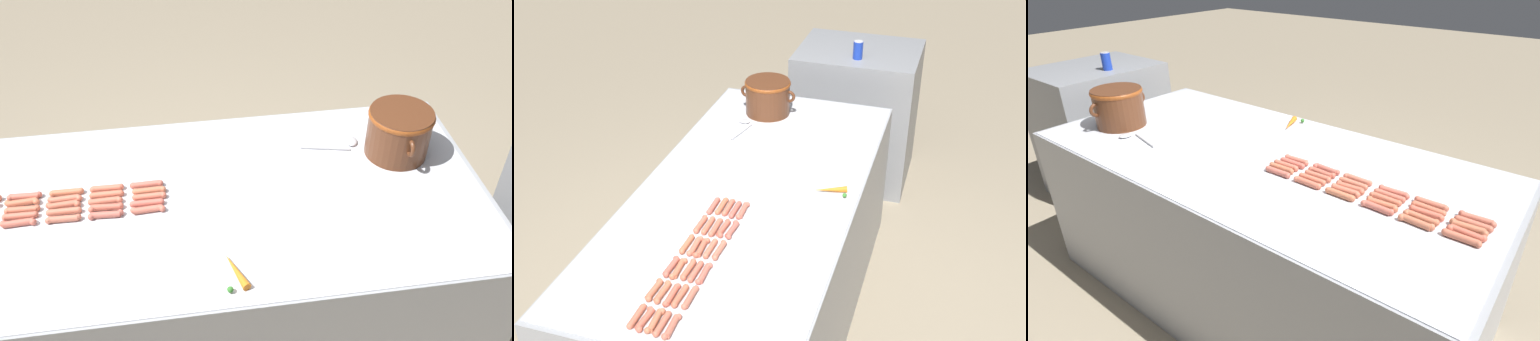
% 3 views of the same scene
% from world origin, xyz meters
% --- Properties ---
extents(ground_plane, '(20.00, 20.00, 0.00)m').
position_xyz_m(ground_plane, '(0.00, 0.00, 0.00)').
color(ground_plane, gray).
extents(griddle_counter, '(1.09, 2.34, 0.88)m').
position_xyz_m(griddle_counter, '(0.00, 0.00, 0.44)').
color(griddle_counter, '#9EA0A5').
rests_on(griddle_counter, ground_plane).
extents(back_cabinet, '(0.85, 0.69, 1.00)m').
position_xyz_m(back_cabinet, '(0.21, 1.81, 0.50)').
color(back_cabinet, gray).
rests_on(back_cabinet, ground_plane).
extents(hot_dog_0, '(0.03, 0.14, 0.03)m').
position_xyz_m(hot_dog_0, '(-0.11, -1.01, 0.89)').
color(hot_dog_0, '#CF6C50').
rests_on(hot_dog_0, griddle_counter).
extents(hot_dog_1, '(0.03, 0.14, 0.03)m').
position_xyz_m(hot_dog_1, '(-0.12, -0.85, 0.89)').
color(hot_dog_1, '#CE6F4E').
rests_on(hot_dog_1, griddle_counter).
extents(hot_dog_2, '(0.03, 0.14, 0.03)m').
position_xyz_m(hot_dog_2, '(-0.11, -0.69, 0.89)').
color(hot_dog_2, '#CD6553').
rests_on(hot_dog_2, griddle_counter).
extents(hot_dog_3, '(0.03, 0.14, 0.03)m').
position_xyz_m(hot_dog_3, '(-0.11, -0.53, 0.89)').
color(hot_dog_3, '#D3714D').
rests_on(hot_dog_3, griddle_counter).
extents(hot_dog_4, '(0.03, 0.14, 0.03)m').
position_xyz_m(hot_dog_4, '(-0.11, -0.37, 0.89)').
color(hot_dog_4, '#D76D52').
rests_on(hot_dog_4, griddle_counter).
extents(hot_dog_5, '(0.03, 0.14, 0.03)m').
position_xyz_m(hot_dog_5, '(-0.11, -0.21, 0.89)').
color(hot_dog_5, '#CC6655').
rests_on(hot_dog_5, griddle_counter).
extents(hot_dog_6, '(0.03, 0.14, 0.03)m').
position_xyz_m(hot_dog_6, '(-0.07, -1.01, 0.89)').
color(hot_dog_6, '#D6664F').
rests_on(hot_dog_6, griddle_counter).
extents(hot_dog_7, '(0.03, 0.14, 0.03)m').
position_xyz_m(hot_dog_7, '(-0.08, -0.85, 0.89)').
color(hot_dog_7, '#CD6F4F').
rests_on(hot_dog_7, griddle_counter).
extents(hot_dog_8, '(0.03, 0.14, 0.03)m').
position_xyz_m(hot_dog_8, '(-0.08, -0.69, 0.89)').
color(hot_dog_8, '#D26F4D').
rests_on(hot_dog_8, griddle_counter).
extents(hot_dog_9, '(0.03, 0.14, 0.03)m').
position_xyz_m(hot_dog_9, '(-0.07, -0.53, 0.89)').
color(hot_dog_9, '#D46F55').
rests_on(hot_dog_9, griddle_counter).
extents(hot_dog_10, '(0.03, 0.14, 0.03)m').
position_xyz_m(hot_dog_10, '(-0.07, -0.37, 0.89)').
color(hot_dog_10, '#D86D51').
rests_on(hot_dog_10, griddle_counter).
extents(hot_dog_11, '(0.03, 0.14, 0.03)m').
position_xyz_m(hot_dog_11, '(-0.07, -0.20, 0.89)').
color(hot_dog_11, '#CA6F4D').
rests_on(hot_dog_11, griddle_counter).
extents(hot_dog_12, '(0.03, 0.14, 0.03)m').
position_xyz_m(hot_dog_12, '(-0.03, -1.01, 0.89)').
color(hot_dog_12, '#CA714F').
rests_on(hot_dog_12, griddle_counter).
extents(hot_dog_13, '(0.03, 0.14, 0.03)m').
position_xyz_m(hot_dog_13, '(-0.03, -0.85, 0.89)').
color(hot_dog_13, '#D86750').
rests_on(hot_dog_13, griddle_counter).
extents(hot_dog_14, '(0.03, 0.14, 0.03)m').
position_xyz_m(hot_dog_14, '(-0.03, -0.69, 0.89)').
color(hot_dog_14, '#D26C50').
rests_on(hot_dog_14, griddle_counter).
extents(hot_dog_15, '(0.04, 0.14, 0.03)m').
position_xyz_m(hot_dog_15, '(-0.04, -0.53, 0.89)').
color(hot_dog_15, '#CD694E').
rests_on(hot_dog_15, griddle_counter).
extents(hot_dog_16, '(0.03, 0.14, 0.03)m').
position_xyz_m(hot_dog_16, '(-0.04, -0.37, 0.89)').
color(hot_dog_16, '#CC6B51').
rests_on(hot_dog_16, griddle_counter).
extents(hot_dog_17, '(0.03, 0.14, 0.03)m').
position_xyz_m(hot_dog_17, '(-0.04, -0.20, 0.89)').
color(hot_dog_17, '#D86B52').
rests_on(hot_dog_17, griddle_counter).
extents(hot_dog_18, '(0.03, 0.14, 0.03)m').
position_xyz_m(hot_dog_18, '(-0.00, -1.01, 0.89)').
color(hot_dog_18, '#CB6A51').
rests_on(hot_dog_18, griddle_counter).
extents(hot_dog_19, '(0.03, 0.14, 0.03)m').
position_xyz_m(hot_dog_19, '(-0.00, -0.85, 0.89)').
color(hot_dog_19, '#CE6B4D').
rests_on(hot_dog_19, griddle_counter).
extents(hot_dog_20, '(0.03, 0.14, 0.03)m').
position_xyz_m(hot_dog_20, '(0.00, -0.69, 0.89)').
color(hot_dog_20, '#CD6A53').
rests_on(hot_dog_20, griddle_counter).
extents(hot_dog_21, '(0.03, 0.14, 0.03)m').
position_xyz_m(hot_dog_21, '(0.00, -0.53, 0.89)').
color(hot_dog_21, '#D27156').
rests_on(hot_dog_21, griddle_counter).
extents(hot_dog_22, '(0.03, 0.14, 0.03)m').
position_xyz_m(hot_dog_22, '(0.00, -0.36, 0.89)').
color(hot_dog_22, '#CB644F').
rests_on(hot_dog_22, griddle_counter).
extents(hot_dog_23, '(0.03, 0.14, 0.03)m').
position_xyz_m(hot_dog_23, '(0.00, -0.21, 0.89)').
color(hot_dog_23, '#D56453').
rests_on(hot_dog_23, griddle_counter).
extents(hot_dog_24, '(0.03, 0.14, 0.03)m').
position_xyz_m(hot_dog_24, '(0.04, -1.02, 0.89)').
color(hot_dog_24, '#CA6852').
rests_on(hot_dog_24, griddle_counter).
extents(hot_dog_25, '(0.03, 0.14, 0.03)m').
position_xyz_m(hot_dog_25, '(0.04, -0.85, 0.89)').
color(hot_dog_25, '#CA6B53').
rests_on(hot_dog_25, griddle_counter).
extents(hot_dog_26, '(0.03, 0.14, 0.03)m').
position_xyz_m(hot_dog_26, '(0.04, -0.69, 0.89)').
color(hot_dog_26, '#D76754').
rests_on(hot_dog_26, griddle_counter).
extents(hot_dog_27, '(0.03, 0.14, 0.03)m').
position_xyz_m(hot_dog_27, '(0.04, -0.52, 0.89)').
color(hot_dog_27, '#D16F56').
rests_on(hot_dog_27, griddle_counter).
extents(hot_dog_28, '(0.03, 0.14, 0.03)m').
position_xyz_m(hot_dog_28, '(0.04, -0.36, 0.89)').
color(hot_dog_28, '#CB6453').
rests_on(hot_dog_28, griddle_counter).
extents(hot_dog_29, '(0.03, 0.14, 0.03)m').
position_xyz_m(hot_dog_29, '(0.04, -0.20, 0.89)').
color(hot_dog_29, '#D46B56').
rests_on(hot_dog_29, griddle_counter).
extents(bean_pot, '(0.35, 0.28, 0.21)m').
position_xyz_m(bean_pot, '(-0.18, 0.87, 1.00)').
color(bean_pot, '#562D19').
rests_on(bean_pot, griddle_counter).
extents(serving_spoon, '(0.10, 0.27, 0.02)m').
position_xyz_m(serving_spoon, '(-0.26, 0.66, 0.89)').
color(serving_spoon, '#B7B7BC').
rests_on(serving_spoon, griddle_counter).
extents(carrot, '(0.18, 0.09, 0.03)m').
position_xyz_m(carrot, '(0.40, 0.10, 0.90)').
color(carrot, orange).
rests_on(carrot, griddle_counter).
extents(soda_can, '(0.07, 0.07, 0.12)m').
position_xyz_m(soda_can, '(0.23, 1.62, 1.07)').
color(soda_can, '#1938B2').
rests_on(soda_can, back_cabinet).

